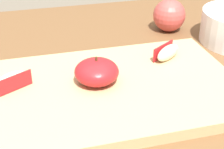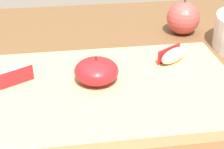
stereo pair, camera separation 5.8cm
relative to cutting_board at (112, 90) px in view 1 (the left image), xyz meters
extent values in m
cube|color=brown|center=(-0.07, 0.03, -0.02)|extent=(1.12, 0.91, 0.03)
cube|color=brown|center=(0.43, 0.42, -0.41)|extent=(0.06, 0.06, 0.74)
cube|color=tan|center=(0.00, 0.00, 0.00)|extent=(0.43, 0.28, 0.02)
ellipsoid|color=#B21E23|center=(-0.02, 0.01, 0.03)|extent=(0.08, 0.08, 0.04)
cylinder|color=#4C3319|center=(-0.02, 0.01, 0.05)|extent=(0.00, 0.00, 0.01)
ellipsoid|color=beige|center=(-0.16, 0.03, 0.02)|extent=(0.07, 0.05, 0.03)
cube|color=#B21E23|center=(-0.16, 0.02, 0.02)|extent=(0.05, 0.03, 0.03)
ellipsoid|color=beige|center=(0.13, 0.06, 0.02)|extent=(0.06, 0.05, 0.03)
cube|color=#B21E23|center=(0.12, 0.07, 0.02)|extent=(0.05, 0.04, 0.03)
sphere|color=#D14C47|center=(0.20, 0.24, 0.03)|extent=(0.08, 0.08, 0.08)
camera|label=1|loc=(-0.13, -0.49, 0.32)|focal=56.36mm
camera|label=2|loc=(-0.07, -0.50, 0.32)|focal=56.36mm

